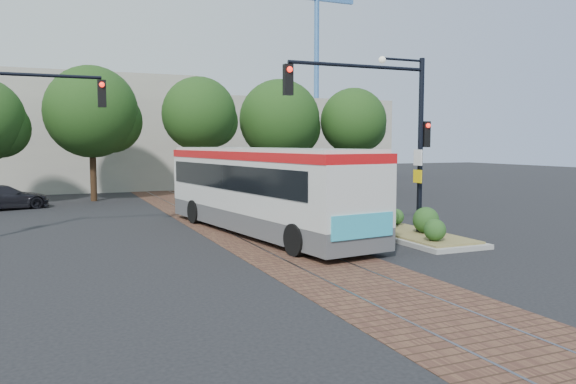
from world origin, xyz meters
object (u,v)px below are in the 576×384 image
at_px(city_bus, 261,186).
at_px(signal_pole_main, 391,118).
at_px(traffic_island, 414,229).
at_px(parked_car, 3,197).

xyz_separation_m(city_bus, signal_pole_main, (3.55, -3.01, 2.41)).
height_order(city_bus, traffic_island, city_bus).
distance_m(traffic_island, signal_pole_main, 3.95).
xyz_separation_m(traffic_island, parked_car, (-13.80, 15.02, 0.29)).
height_order(city_bus, signal_pole_main, signal_pole_main).
relative_size(city_bus, traffic_island, 2.29).
relative_size(city_bus, parked_car, 2.78).
distance_m(city_bus, signal_pole_main, 5.24).
bearing_deg(parked_car, signal_pole_main, -159.16).
xyz_separation_m(city_bus, parked_car, (-9.29, 11.92, -1.12)).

